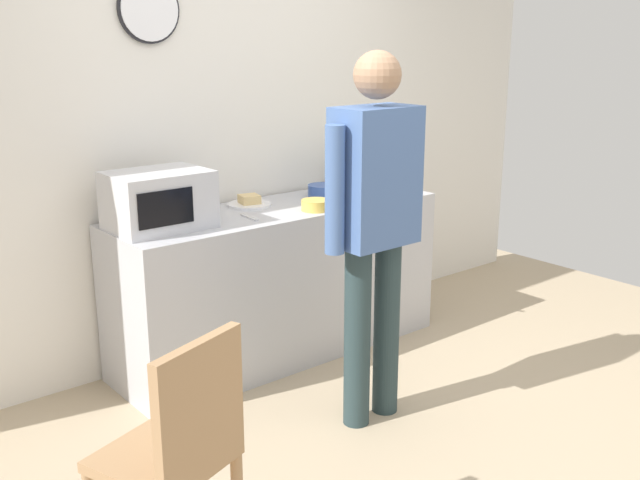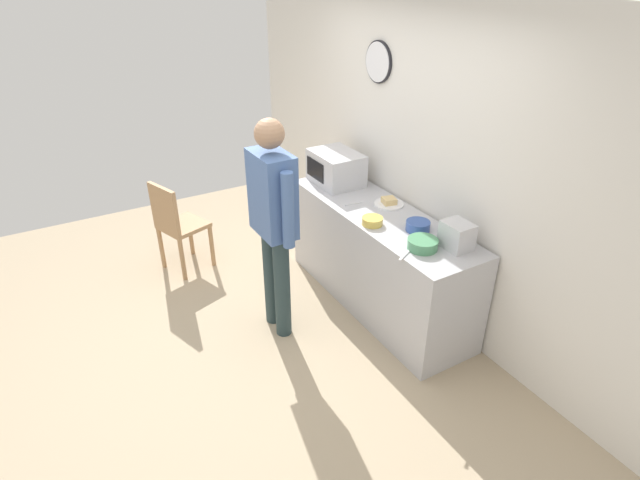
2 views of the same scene
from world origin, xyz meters
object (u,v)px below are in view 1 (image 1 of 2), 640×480
sandwich_plate (249,202)px  wooden_chair (179,450)px  toaster (357,173)px  person_standing (375,213)px  spoon_utensil (249,217)px  microwave (159,200)px  fork_utensil (390,200)px  cereal_bowl (316,205)px  salad_bowl (323,191)px  mixing_bowl (369,190)px

sandwich_plate → wooden_chair: bearing=-131.2°
toaster → person_standing: person_standing is taller
sandwich_plate → spoon_utensil: size_ratio=1.51×
microwave → fork_utensil: 1.44m
sandwich_plate → cereal_bowl: size_ratio=1.52×
salad_bowl → mixing_bowl: same height
fork_utensil → person_standing: (-0.77, -0.67, 0.16)m
wooden_chair → toaster: bearing=34.8°
toaster → person_standing: (-0.86, -1.07, 0.06)m
toaster → spoon_utensil: size_ratio=1.29×
microwave → sandwich_plate: 0.68m
fork_utensil → person_standing: size_ratio=0.09×
mixing_bowl → person_standing: 1.14m
sandwich_plate → cereal_bowl: 0.41m
salad_bowl → cereal_bowl: bearing=-136.3°
person_standing → wooden_chair: 1.49m
salad_bowl → person_standing: (-0.52, -1.00, 0.12)m
sandwich_plate → spoon_utensil: 0.30m
sandwich_plate → fork_utensil: sandwich_plate is taller
spoon_utensil → wooden_chair: bearing=-132.4°
microwave → person_standing: bearing=-56.4°
fork_utensil → toaster: bearing=77.2°
mixing_bowl → spoon_utensil: size_ratio=1.33×
sandwich_plate → mixing_bowl: 0.77m
microwave → mixing_bowl: bearing=-4.4°
person_standing → fork_utensil: bearing=40.9°
microwave → spoon_utensil: 0.52m
cereal_bowl → fork_utensil: 0.53m
salad_bowl → toaster: bearing=11.5°
microwave → salad_bowl: (1.15, 0.05, -0.11)m
microwave → spoon_utensil: (0.48, -0.11, -0.15)m
person_standing → mixing_bowl: bearing=48.2°
wooden_chair → sandwich_plate: bearing=48.8°
salad_bowl → spoon_utensil: salad_bowl is taller
microwave → cereal_bowl: (0.88, -0.20, -0.12)m
fork_utensil → person_standing: bearing=-139.1°
microwave → spoon_utensil: bearing=-13.0°
toaster → wooden_chair: toaster is taller
wooden_chair → microwave: bearing=63.8°
salad_bowl → fork_utensil: size_ratio=1.12×
fork_utensil → wooden_chair: bearing=-152.0°
cereal_bowl → wooden_chair: bearing=-142.8°
toaster → spoon_utensil: (-1.01, -0.23, -0.10)m
fork_utensil → spoon_utensil: (-0.92, 0.17, 0.00)m
person_standing → microwave: bearing=123.6°
salad_bowl → wooden_chair: 2.37m
person_standing → spoon_utensil: bearing=100.0°
cereal_bowl → spoon_utensil: cereal_bowl is taller
cereal_bowl → toaster: toaster is taller
microwave → sandwich_plate: microwave is taller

